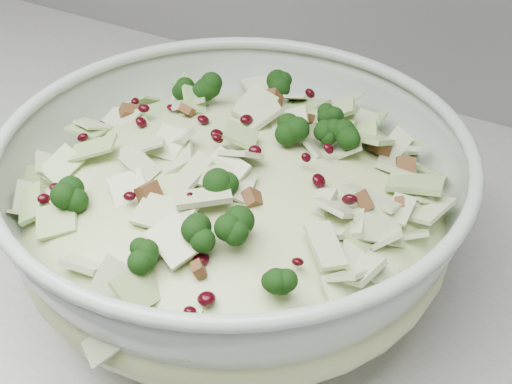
# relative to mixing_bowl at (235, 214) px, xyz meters

# --- Properties ---
(mixing_bowl) EXTENTS (0.41, 0.41, 0.15)m
(mixing_bowl) POSITION_rel_mixing_bowl_xyz_m (0.00, 0.00, 0.00)
(mixing_bowl) COLOR #A4B4A6
(mixing_bowl) RESTS_ON counter
(salad) EXTENTS (0.45, 0.45, 0.15)m
(salad) POSITION_rel_mixing_bowl_xyz_m (-0.00, 0.00, 0.02)
(salad) COLOR beige
(salad) RESTS_ON mixing_bowl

